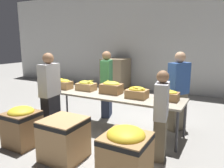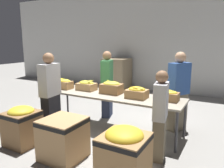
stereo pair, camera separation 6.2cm
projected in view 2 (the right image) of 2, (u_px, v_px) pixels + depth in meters
The scene contains 16 objects.
ground_plane at pixel (110, 129), 5.00m from camera, with size 30.00×30.00×0.00m, color gray.
wall_back at pixel (166, 40), 8.31m from camera, with size 16.00×0.08×4.00m.
sorting_table at pixel (110, 96), 4.85m from camera, with size 3.24×0.87×0.82m.
banana_box_0 at pixel (64, 84), 5.38m from camera, with size 0.42×0.28×0.26m.
banana_box_1 at pixel (86, 85), 5.21m from camera, with size 0.44×0.30×0.24m.
banana_box_2 at pixel (111, 87), 4.88m from camera, with size 0.46×0.33×0.29m.
banana_box_3 at pixel (137, 92), 4.49m from camera, with size 0.42×0.34×0.25m.
banana_box_4 at pixel (169, 95), 4.30m from camera, with size 0.38×0.30×0.22m.
volunteer_0 at pixel (178, 92), 4.77m from camera, with size 0.43×0.52×1.75m.
volunteer_1 at pixel (160, 116), 3.59m from camera, with size 0.26×0.43×1.52m.
volunteer_2 at pixel (107, 85), 5.68m from camera, with size 0.36×0.51×1.72m.
volunteer_3 at pixel (50, 94), 4.67m from camera, with size 0.28×0.49×1.74m.
donation_bin_0 at pixel (22, 124), 4.17m from camera, with size 0.57×0.57×0.77m.
donation_bin_1 at pixel (63, 137), 3.68m from camera, with size 0.66×0.66×0.70m.
donation_bin_2 at pixel (124, 152), 3.13m from camera, with size 0.65×0.65×0.78m.
pallet_stack_0 at pixel (117, 75), 8.82m from camera, with size 1.02×1.02×1.28m.
Camera 2 is at (2.32, -4.09, 1.97)m, focal length 35.00 mm.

